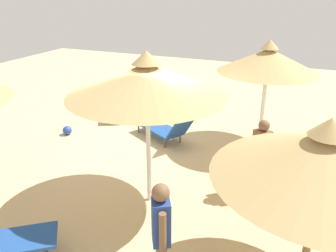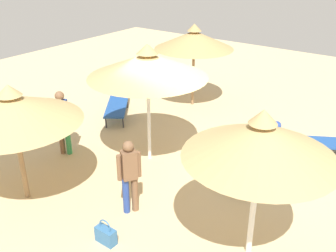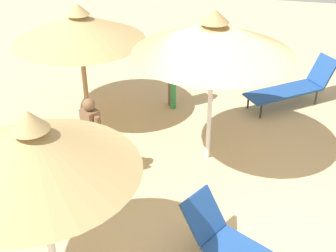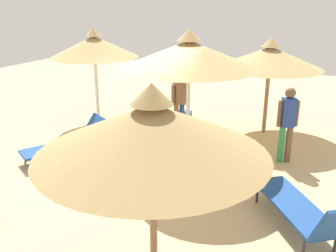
{
  "view_description": "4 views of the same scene",
  "coord_description": "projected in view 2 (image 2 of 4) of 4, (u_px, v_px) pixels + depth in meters",
  "views": [
    {
      "loc": [
        -2.86,
        5.85,
        3.77
      ],
      "look_at": [
        -0.39,
        -0.06,
        1.12
      ],
      "focal_mm": 36.53,
      "sensor_mm": 36.0,
      "label": 1
    },
    {
      "loc": [
        -6.83,
        -4.3,
        4.73
      ],
      "look_at": [
        0.04,
        0.73,
        0.74
      ],
      "focal_mm": 41.49,
      "sensor_mm": 36.0,
      "label": 2
    },
    {
      "loc": [
        0.34,
        -6.15,
        4.91
      ],
      "look_at": [
        -1.0,
        0.09,
        1.1
      ],
      "focal_mm": 49.2,
      "sensor_mm": 36.0,
      "label": 3
    },
    {
      "loc": [
        6.3,
        3.71,
        3.37
      ],
      "look_at": [
        -0.87,
        0.29,
        0.63
      ],
      "focal_mm": 39.99,
      "sensor_mm": 36.0,
      "label": 4
    }
  ],
  "objects": [
    {
      "name": "parasol_umbrella_front",
      "position": [
        148.0,
        65.0,
        8.5
      ],
      "size": [
        2.7,
        2.7,
        2.81
      ],
      "color": "white",
      "rests_on": "ground"
    },
    {
      "name": "lounge_chair_far_right",
      "position": [
        261.0,
        164.0,
        8.54
      ],
      "size": [
        1.87,
        1.42,
        0.83
      ],
      "color": "#1E478C",
      "rests_on": "ground"
    },
    {
      "name": "handbag",
      "position": [
        106.0,
        235.0,
        6.73
      ],
      "size": [
        0.18,
        0.39,
        0.48
      ],
      "color": "#336699",
      "rests_on": "ground"
    },
    {
      "name": "lounge_chair_far_left",
      "position": [
        118.0,
        100.0,
        11.79
      ],
      "size": [
        2.02,
        1.72,
        0.99
      ],
      "color": "#1E478C",
      "rests_on": "ground"
    },
    {
      "name": "person_standing_near_right",
      "position": [
        129.0,
        173.0,
        7.24
      ],
      "size": [
        0.41,
        0.33,
        1.53
      ],
      "color": "navy",
      "rests_on": "ground"
    },
    {
      "name": "ground",
      "position": [
        192.0,
        164.0,
        9.32
      ],
      "size": [
        24.0,
        24.0,
        0.1
      ],
      "primitive_type": "cube",
      "color": "tan"
    },
    {
      "name": "parasol_umbrella_back",
      "position": [
        261.0,
        140.0,
        5.68
      ],
      "size": [
        2.36,
        2.36,
        2.62
      ],
      "color": "white",
      "rests_on": "ground"
    },
    {
      "name": "parasol_umbrella_near_left",
      "position": [
        194.0,
        40.0,
        11.79
      ],
      "size": [
        2.44,
        2.44,
        2.59
      ],
      "color": "olive",
      "rests_on": "ground"
    },
    {
      "name": "beach_ball",
      "position": [
        277.0,
        125.0,
        10.9
      ],
      "size": [
        0.25,
        0.25,
        0.25
      ],
      "primitive_type": "sphere",
      "color": "navy",
      "rests_on": "ground"
    },
    {
      "name": "person_standing_back",
      "position": [
        62.0,
        119.0,
        9.3
      ],
      "size": [
        0.32,
        0.41,
        1.64
      ],
      "color": "brown",
      "rests_on": "ground"
    },
    {
      "name": "parasol_umbrella_edge",
      "position": [
        12.0,
        109.0,
        7.2
      ],
      "size": [
        2.6,
        2.6,
        2.44
      ],
      "color": "olive",
      "rests_on": "ground"
    }
  ]
}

